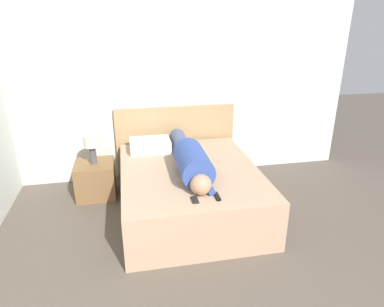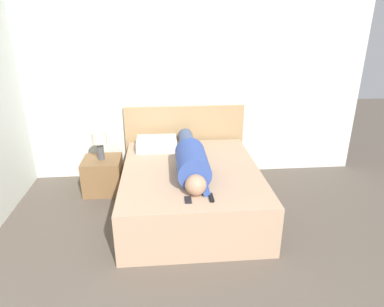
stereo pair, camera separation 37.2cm
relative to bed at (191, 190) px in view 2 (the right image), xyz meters
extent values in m
cube|color=silver|center=(-0.11, 1.12, 1.02)|extent=(5.29, 0.06, 2.60)
cube|color=tan|center=(0.00, 0.00, 0.00)|extent=(1.57, 1.92, 0.55)
cube|color=tan|center=(0.00, 1.05, 0.24)|extent=(1.69, 0.04, 1.03)
cube|color=brown|center=(-1.12, 0.61, -0.05)|extent=(0.49, 0.47, 0.46)
cylinder|color=#4C4C51|center=(-1.12, 0.61, 0.30)|extent=(0.09, 0.09, 0.23)
cylinder|color=beige|center=(-1.12, 0.61, 0.48)|extent=(0.19, 0.19, 0.15)
sphere|color=tan|center=(0.00, -0.61, 0.38)|extent=(0.21, 0.21, 0.21)
cylinder|color=#334C99|center=(0.00, -0.22, 0.45)|extent=(0.34, 0.66, 0.34)
cylinder|color=#47567A|center=(0.00, 0.51, 0.38)|extent=(0.20, 0.79, 0.20)
cylinder|color=#334C99|center=(0.10, -0.56, 0.31)|extent=(0.07, 0.22, 0.07)
cube|color=white|center=(-0.40, 0.68, 0.35)|extent=(0.52, 0.38, 0.14)
cube|color=black|center=(0.14, -0.71, 0.29)|extent=(0.04, 0.15, 0.02)
cube|color=black|center=(-0.09, -0.72, 0.28)|extent=(0.06, 0.13, 0.01)
camera|label=1|loc=(-0.67, -3.53, 1.92)|focal=32.00mm
camera|label=2|loc=(-0.30, -3.58, 1.92)|focal=32.00mm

